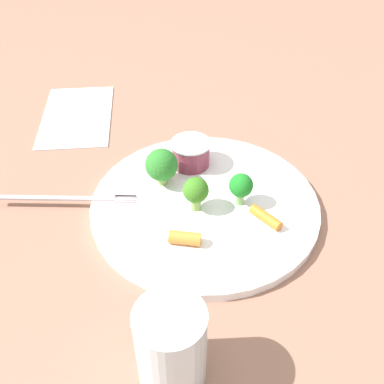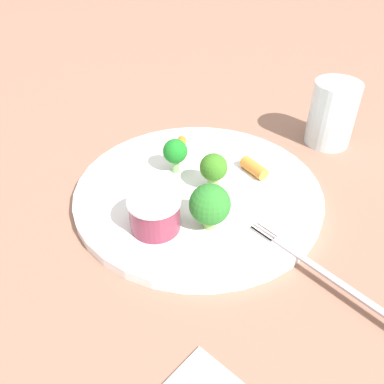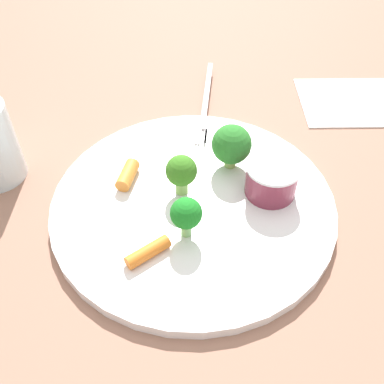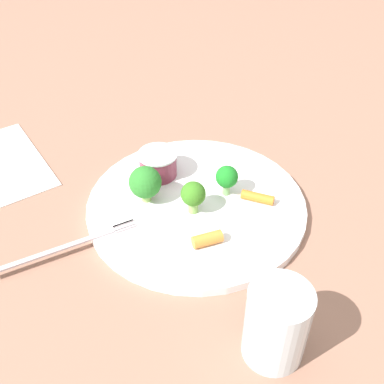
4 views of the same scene
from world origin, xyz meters
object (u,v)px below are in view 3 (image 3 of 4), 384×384
(plate, at_px, (193,204))
(carrot_stick_1, at_px, (148,252))
(broccoli_floret_2, at_px, (189,214))
(napkin, at_px, (371,101))
(sauce_cup, at_px, (272,179))
(broccoli_floret_1, at_px, (232,145))
(carrot_stick_0, at_px, (128,175))
(broccoli_floret_0, at_px, (181,172))
(fork, at_px, (206,101))

(plate, height_order, carrot_stick_1, carrot_stick_1)
(broccoli_floret_2, xyz_separation_m, napkin, (0.21, 0.27, -0.04))
(sauce_cup, xyz_separation_m, broccoli_floret_1, (-0.04, 0.03, 0.01))
(sauce_cup, distance_m, broccoli_floret_1, 0.06)
(plate, distance_m, broccoli_floret_2, 0.06)
(carrot_stick_0, relative_size, napkin, 0.19)
(plate, xyz_separation_m, carrot_stick_1, (-0.03, -0.08, 0.01))
(plate, height_order, napkin, plate)
(plate, height_order, broccoli_floret_1, broccoli_floret_1)
(broccoli_floret_0, distance_m, carrot_stick_1, 0.09)
(plate, bearing_deg, broccoli_floret_0, 141.33)
(napkin, bearing_deg, broccoli_floret_0, -136.14)
(broccoli_floret_2, relative_size, carrot_stick_0, 1.21)
(plate, relative_size, napkin, 1.54)
(sauce_cup, relative_size, carrot_stick_0, 1.49)
(broccoli_floret_2, bearing_deg, fork, 92.93)
(sauce_cup, bearing_deg, carrot_stick_0, -178.23)
(carrot_stick_1, bearing_deg, broccoli_floret_0, 78.85)
(broccoli_floret_1, bearing_deg, plate, -119.25)
(carrot_stick_1, bearing_deg, broccoli_floret_2, 43.60)
(broccoli_floret_1, bearing_deg, sauce_cup, -37.97)
(plate, bearing_deg, fork, 92.94)
(napkin, bearing_deg, broccoli_floret_2, -127.56)
(fork, relative_size, napkin, 0.95)
(carrot_stick_0, relative_size, carrot_stick_1, 0.84)
(carrot_stick_1, xyz_separation_m, fork, (0.02, 0.25, -0.00))
(plate, distance_m, broccoli_floret_0, 0.04)
(broccoli_floret_0, xyz_separation_m, broccoli_floret_2, (0.02, -0.06, -0.00))
(napkin, bearing_deg, broccoli_floret_1, -136.68)
(fork, bearing_deg, plate, -87.06)
(broccoli_floret_2, xyz_separation_m, carrot_stick_0, (-0.08, 0.06, -0.02))
(plate, xyz_separation_m, napkin, (0.21, 0.23, -0.00))
(plate, height_order, sauce_cup, sauce_cup)
(sauce_cup, distance_m, carrot_stick_1, 0.15)
(napkin, bearing_deg, sauce_cup, -123.27)
(broccoli_floret_0, bearing_deg, broccoli_floret_1, 45.84)
(carrot_stick_1, distance_m, fork, 0.25)
(broccoli_floret_1, relative_size, broccoli_floret_2, 1.16)
(broccoli_floret_0, bearing_deg, plate, -38.67)
(fork, bearing_deg, broccoli_floret_1, -70.26)
(napkin, bearing_deg, carrot_stick_1, -128.59)
(broccoli_floret_0, distance_m, fork, 0.17)
(sauce_cup, xyz_separation_m, carrot_stick_1, (-0.11, -0.10, -0.01))
(broccoli_floret_2, xyz_separation_m, fork, (-0.01, 0.22, -0.03))
(carrot_stick_1, bearing_deg, sauce_cup, 42.65)
(sauce_cup, height_order, broccoli_floret_2, broccoli_floret_2)
(broccoli_floret_0, relative_size, carrot_stick_0, 1.25)
(broccoli_floret_0, relative_size, broccoli_floret_2, 1.03)
(sauce_cup, height_order, broccoli_floret_1, broccoli_floret_1)
(sauce_cup, relative_size, carrot_stick_1, 1.26)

